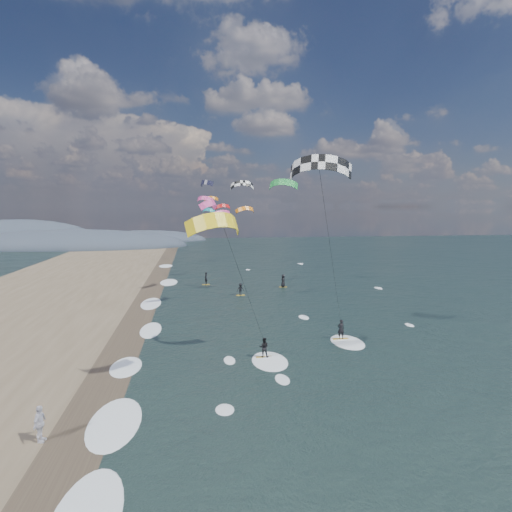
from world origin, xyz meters
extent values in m
plane|color=black|center=(0.00, 0.00, 0.00)|extent=(260.00, 260.00, 0.00)
cube|color=#382D23|center=(-12.00, 10.00, 0.00)|extent=(3.00, 240.00, 0.00)
ellipsoid|color=#3D4756|center=(-58.00, 112.00, 0.00)|extent=(48.00, 20.00, 15.00)
ellipsoid|color=#3D4756|center=(-40.00, 100.00, 0.00)|extent=(64.00, 24.00, 10.00)
ellipsoid|color=#3D4756|center=(-22.00, 120.00, 0.00)|extent=(40.00, 18.00, 7.00)
cube|color=gold|center=(5.96, 9.84, 0.03)|extent=(1.36, 0.41, 0.06)
imported|color=black|center=(5.96, 9.84, 0.89)|extent=(0.62, 0.41, 1.67)
ellipsoid|color=white|center=(6.26, 9.04, 0.00)|extent=(2.60, 4.20, 0.12)
cylinder|color=black|center=(3.96, 6.84, 7.72)|extent=(0.02, 0.02, 14.73)
cube|color=gold|center=(-1.22, 6.44, 0.03)|extent=(1.17, 0.36, 0.05)
imported|color=black|center=(-1.22, 6.44, 0.79)|extent=(0.83, 0.72, 1.48)
ellipsoid|color=white|center=(-0.92, 5.64, 0.00)|extent=(2.60, 4.20, 0.12)
cylinder|color=black|center=(-2.97, 3.44, 5.88)|extent=(0.02, 0.02, 11.50)
cube|color=gold|center=(-0.47, 29.10, 0.03)|extent=(1.10, 0.35, 0.05)
imported|color=black|center=(-0.47, 29.10, 0.80)|extent=(1.09, 0.81, 1.51)
cube|color=gold|center=(6.04, 33.76, 0.03)|extent=(1.10, 0.35, 0.05)
imported|color=black|center=(6.04, 33.76, 0.93)|extent=(0.65, 0.92, 1.76)
cube|color=gold|center=(-4.60, 37.26, 0.03)|extent=(1.10, 0.35, 0.05)
imported|color=black|center=(-4.60, 37.26, 0.93)|extent=(0.47, 0.68, 1.76)
ellipsoid|color=white|center=(-10.80, -2.00, 0.00)|extent=(2.40, 5.40, 0.11)
ellipsoid|color=white|center=(-10.80, 6.00, 0.00)|extent=(2.40, 5.40, 0.11)
ellipsoid|color=white|center=(-10.80, 15.00, 0.00)|extent=(2.40, 5.40, 0.11)
ellipsoid|color=white|center=(-10.80, 26.00, 0.00)|extent=(2.40, 5.40, 0.11)
ellipsoid|color=white|center=(-10.80, 40.00, 0.00)|extent=(2.40, 5.40, 0.11)
ellipsoid|color=white|center=(-10.80, 58.00, 0.00)|extent=(2.40, 5.40, 0.11)
imported|color=silver|center=(-13.70, -3.34, 0.90)|extent=(0.58, 1.10, 1.80)
camera|label=1|loc=(-6.30, -23.96, 11.20)|focal=30.00mm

